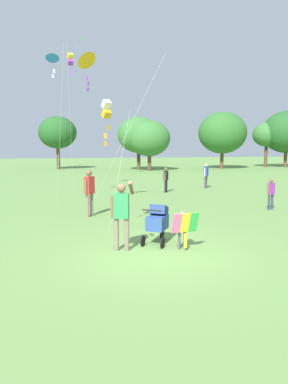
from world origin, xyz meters
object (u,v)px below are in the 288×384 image
Objects in this scene: child_with_butterfly_kite at (183,226)px; person_couple_left at (206,174)px; person_adult_flyer at (121,211)px; person_back_turned at (271,191)px; person_kid_running at (166,178)px; person_red_shirt at (89,189)px; kite_green_novelty at (70,61)px; kite_blue_high at (53,60)px; kite_adult_black at (107,111)px; kite_orange_delta at (87,62)px; stroller at (158,220)px.

child_with_butterfly_kite is 12.66m from person_couple_left.
person_adult_flyer is 1.38× the size of person_back_turned.
person_kid_running reaches higher than child_with_butterfly_kite.
person_couple_left is (6.56, 11.39, -0.14)m from person_adult_flyer.
person_back_turned is at bearing -0.88° from person_red_shirt.
kite_green_novelty is at bearing 94.36° from person_red_shirt.
person_couple_left is (8.38, 3.43, -5.28)m from kite_blue_high.
person_couple_left is at bearing 66.39° from child_with_butterfly_kite.
person_couple_left is at bearing 60.08° from person_adult_flyer.
kite_orange_delta is at bearing 94.20° from kite_adult_black.
stroller is 0.87× the size of person_back_turned.
person_red_shirt is at bearing -85.64° from kite_green_novelty.
kite_adult_black is 2.63× the size of person_couple_left.
child_with_butterfly_kite is at bearing -72.08° from kite_orange_delta.
person_red_shirt is 7.06m from person_back_turned.
person_red_shirt is at bearing 97.15° from person_adult_flyer.
person_kid_running is at bearing 77.37° from child_with_butterfly_kite.
kite_orange_delta reaches higher than person_couple_left.
person_couple_left reaches higher than stroller.
child_with_butterfly_kite is at bearing -53.52° from stroller.
child_with_butterfly_kite is at bearing -113.61° from person_couple_left.
kite_adult_black is 6.98m from kite_blue_high.
child_with_butterfly_kite is 0.16× the size of kite_orange_delta.
person_red_shirt is at bearing 98.32° from kite_adult_black.
stroller is 3.35m from kite_adult_black.
kite_adult_black is at bearing -84.51° from kite_green_novelty.
person_kid_running is 6.42m from person_back_turned.
kite_blue_high is at bearing 102.89° from person_adult_flyer.
person_adult_flyer is 4.40m from person_red_shirt.
kite_blue_high is at bearing -159.28° from person_kid_running.
kite_adult_black is 2.83× the size of person_kid_running.
person_red_shirt is 1.34× the size of person_back_turned.
kite_green_novelty reaches higher than person_back_turned.
kite_blue_high is 4.77× the size of person_kid_running.
person_kid_running is (4.34, 5.71, -0.19)m from person_red_shirt.
person_red_shirt is at bearing 113.99° from child_with_butterfly_kite.
person_red_shirt is at bearing -93.43° from kite_orange_delta.
person_couple_left is at bearing 25.38° from person_kid_running.
person_couple_left reaches higher than child_with_butterfly_kite.
person_kid_running is (4.25, 4.26, -4.87)m from kite_orange_delta.
person_kid_running is at bearing 45.04° from kite_orange_delta.
kite_blue_high is at bearing 112.06° from child_with_butterfly_kite.
kite_green_novelty reaches higher than kite_blue_high.
kite_adult_black is at bearing 130.73° from child_with_butterfly_kite.
kite_green_novelty is (-1.06, 11.12, 5.84)m from person_adult_flyer.
person_back_turned is at bearing -23.93° from kite_blue_high.
kite_orange_delta is 4.16× the size of person_couple_left.
kite_adult_black is 4.66m from kite_orange_delta.
kite_orange_delta reaches higher than person_adult_flyer.
kite_blue_high reaches higher than person_kid_running.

